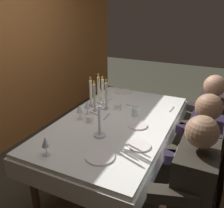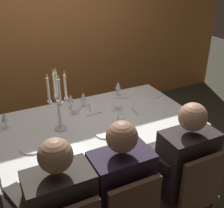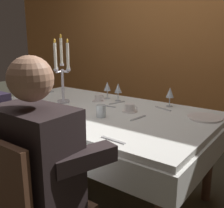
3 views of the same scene
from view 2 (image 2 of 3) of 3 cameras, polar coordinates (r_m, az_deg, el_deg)
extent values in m
plane|color=#39372B|center=(3.18, -2.74, -14.97)|extent=(12.00, 12.00, 0.00)
cube|color=#C9793B|center=(4.03, -13.13, 15.17)|extent=(6.00, 0.12, 2.70)
cube|color=white|center=(2.76, -3.06, -3.76)|extent=(1.90, 1.10, 0.04)
cube|color=white|center=(2.81, -3.00, -5.68)|extent=(1.94, 1.14, 0.18)
cylinder|color=brown|center=(3.05, 15.20, -9.79)|extent=(0.07, 0.07, 0.70)
cylinder|color=brown|center=(3.16, -20.27, -9.15)|extent=(0.07, 0.07, 0.70)
cylinder|color=brown|center=(3.61, 6.46, -2.69)|extent=(0.07, 0.07, 0.70)
cylinder|color=silver|center=(2.64, -10.39, -4.91)|extent=(0.11, 0.11, 0.02)
cylinder|color=silver|center=(2.57, -10.66, -2.06)|extent=(0.02, 0.02, 0.28)
cylinder|color=silver|center=(2.49, -11.01, 1.57)|extent=(0.04, 0.04, 0.02)
cylinder|color=white|center=(2.44, -11.24, 4.06)|extent=(0.02, 0.02, 0.21)
ellipsoid|color=yellow|center=(2.40, -11.51, 6.79)|extent=(0.02, 0.02, 0.03)
cylinder|color=silver|center=(2.52, -10.07, 0.51)|extent=(0.07, 0.01, 0.01)
cylinder|color=silver|center=(2.52, -9.30, 1.08)|extent=(0.04, 0.04, 0.02)
cylinder|color=white|center=(2.47, -9.50, 3.52)|extent=(0.02, 0.02, 0.21)
ellipsoid|color=yellow|center=(2.43, -9.72, 6.21)|extent=(0.02, 0.02, 0.03)
cylinder|color=silver|center=(2.55, -11.13, 0.67)|extent=(0.01, 0.07, 0.01)
cylinder|color=silver|center=(2.57, -11.40, 1.40)|extent=(0.04, 0.04, 0.02)
cylinder|color=white|center=(2.52, -11.64, 3.80)|extent=(0.02, 0.02, 0.21)
ellipsoid|color=yellow|center=(2.48, -11.90, 6.44)|extent=(0.02, 0.02, 0.03)
cylinder|color=silver|center=(2.51, -11.71, 0.16)|extent=(0.07, 0.01, 0.01)
cylinder|color=silver|center=(2.49, -12.58, 0.40)|extent=(0.04, 0.04, 0.02)
cylinder|color=white|center=(2.44, -12.85, 2.86)|extent=(0.02, 0.02, 0.21)
ellipsoid|color=yellow|center=(2.39, -13.15, 5.57)|extent=(0.02, 0.02, 0.03)
cylinder|color=silver|center=(2.48, -10.64, -0.01)|extent=(0.01, 0.07, 0.01)
cylinder|color=silver|center=(2.44, -10.43, 0.05)|extent=(0.04, 0.04, 0.02)
cylinder|color=white|center=(2.39, -10.66, 2.56)|extent=(0.02, 0.02, 0.21)
ellipsoid|color=yellow|center=(2.34, -10.91, 5.32)|extent=(0.02, 0.02, 0.03)
cylinder|color=white|center=(2.54, -1.28, -5.87)|extent=(0.20, 0.20, 0.01)
cylinder|color=white|center=(3.31, 7.98, 2.06)|extent=(0.25, 0.25, 0.01)
cylinder|color=white|center=(2.33, -7.64, -9.59)|extent=(0.20, 0.20, 0.01)
cylinder|color=white|center=(2.46, -15.79, -8.23)|extent=(0.24, 0.24, 0.01)
cylinder|color=silver|center=(3.00, -8.27, -0.86)|extent=(0.06, 0.06, 0.00)
cylinder|color=silver|center=(2.98, -8.32, -0.19)|extent=(0.01, 0.01, 0.07)
cone|color=silver|center=(2.94, -8.42, 1.20)|extent=(0.07, 0.07, 0.08)
cylinder|color=maroon|center=(2.95, -8.39, 0.77)|extent=(0.04, 0.04, 0.03)
cylinder|color=silver|center=(3.02, -5.77, -0.44)|extent=(0.06, 0.06, 0.00)
cylinder|color=silver|center=(3.00, -5.80, 0.22)|extent=(0.01, 0.01, 0.07)
cone|color=silver|center=(2.97, -5.87, 1.60)|extent=(0.07, 0.07, 0.08)
cylinder|color=#E0D172|center=(2.98, -5.85, 1.18)|extent=(0.04, 0.04, 0.03)
cylinder|color=silver|center=(3.27, 1.23, 1.92)|extent=(0.06, 0.06, 0.00)
cylinder|color=silver|center=(3.26, 1.23, 2.55)|extent=(0.01, 0.01, 0.07)
cone|color=silver|center=(3.22, 1.25, 3.84)|extent=(0.07, 0.07, 0.08)
cylinder|color=#E0D172|center=(3.23, 1.24, 3.45)|extent=(0.04, 0.04, 0.03)
cylinder|color=silver|center=(2.80, -20.60, -4.58)|extent=(0.06, 0.06, 0.00)
cylinder|color=silver|center=(2.78, -20.73, -3.88)|extent=(0.01, 0.01, 0.07)
cone|color=silver|center=(2.74, -21.00, -2.44)|extent=(0.07, 0.07, 0.08)
cylinder|color=maroon|center=(2.76, -20.91, -2.89)|extent=(0.04, 0.04, 0.03)
cylinder|color=silver|center=(2.68, 1.73, -3.06)|extent=(0.07, 0.07, 0.09)
cylinder|color=white|center=(2.93, 0.96, -1.20)|extent=(0.12, 0.12, 0.01)
cylinder|color=white|center=(2.92, 0.97, -0.67)|extent=(0.08, 0.08, 0.05)
torus|color=white|center=(2.94, 1.83, -0.42)|extent=(0.04, 0.01, 0.04)
cylinder|color=white|center=(2.89, -7.54, -1.89)|extent=(0.12, 0.12, 0.01)
cylinder|color=white|center=(2.88, -7.58, -1.36)|extent=(0.08, 0.08, 0.05)
torus|color=white|center=(2.89, -6.65, -1.11)|extent=(0.04, 0.01, 0.04)
cube|color=#B7B7BC|center=(2.98, -4.57, -0.84)|extent=(0.07, 0.17, 0.01)
cube|color=#B7B7BC|center=(2.86, -3.54, -2.05)|extent=(0.17, 0.03, 0.01)
cube|color=#B7B7BC|center=(2.91, 4.70, -1.57)|extent=(0.04, 0.17, 0.01)
cube|color=#B7B7BC|center=(3.18, 2.02, 1.17)|extent=(0.17, 0.07, 0.01)
cube|color=#B7B7BC|center=(2.64, 11.67, -5.25)|extent=(0.17, 0.03, 0.01)
cube|color=#2C2720|center=(1.93, -10.29, -19.85)|extent=(0.42, 0.26, 0.54)
cube|color=#84A0AB|center=(2.00, -11.55, -16.65)|extent=(0.16, 0.01, 0.40)
sphere|color=#986F52|center=(1.66, -11.44, -10.21)|extent=(0.21, 0.21, 0.21)
cube|color=#2C2720|center=(2.02, -5.07, -15.40)|extent=(0.19, 0.34, 0.08)
cube|color=#2C2720|center=(1.95, -17.81, -18.63)|extent=(0.19, 0.34, 0.08)
cube|color=#221A2C|center=(2.04, 1.82, -16.20)|extent=(0.42, 0.26, 0.54)
cube|color=white|center=(2.11, 0.07, -13.36)|extent=(0.16, 0.01, 0.40)
sphere|color=#996D4F|center=(1.79, 2.01, -6.68)|extent=(0.21, 0.21, 0.21)
cube|color=#221A2C|center=(2.17, 5.83, -11.96)|extent=(0.19, 0.34, 0.08)
cube|color=#221A2C|center=(2.01, -5.29, -15.46)|extent=(0.19, 0.34, 0.08)
cylinder|color=brown|center=(2.84, 14.06, -16.55)|extent=(0.04, 0.04, 0.42)
cylinder|color=brown|center=(2.67, 7.71, -19.27)|extent=(0.04, 0.04, 0.42)
cube|color=brown|center=(2.49, 14.03, -16.59)|extent=(0.42, 0.42, 0.04)
cube|color=brown|center=(2.24, 17.87, -14.89)|extent=(0.38, 0.04, 0.44)
cube|color=#2B2123|center=(2.31, 14.83, -11.33)|extent=(0.42, 0.26, 0.54)
cube|color=white|center=(2.37, 12.82, -9.03)|extent=(0.16, 0.01, 0.40)
sphere|color=tan|center=(2.09, 16.12, -2.53)|extent=(0.21, 0.21, 0.21)
cube|color=#2B2123|center=(2.47, 17.40, -7.74)|extent=(0.19, 0.34, 0.08)
cube|color=#2B2123|center=(2.23, 8.88, -10.90)|extent=(0.19, 0.34, 0.08)
camera|label=1|loc=(1.72, -68.23, 1.77)|focal=39.09mm
camera|label=3|loc=(2.50, 46.27, -0.57)|focal=42.91mm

